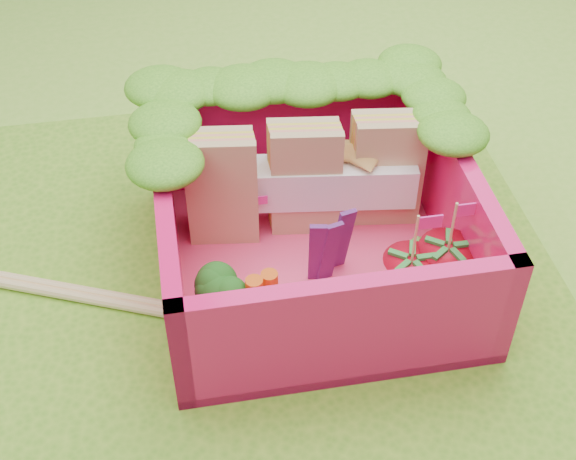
% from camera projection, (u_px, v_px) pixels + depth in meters
% --- Properties ---
extents(ground, '(14.00, 14.00, 0.00)m').
position_uv_depth(ground, '(261.00, 271.00, 3.60)').
color(ground, '#81C638').
rests_on(ground, ground).
extents(placemat, '(2.60, 2.60, 0.03)m').
position_uv_depth(placemat, '(261.00, 269.00, 3.59)').
color(placemat, '#63A625').
rests_on(placemat, ground).
extents(bento_floor, '(1.30, 1.30, 0.05)m').
position_uv_depth(bento_floor, '(314.00, 264.00, 3.56)').
color(bento_floor, '#FF4174').
rests_on(bento_floor, placemat).
extents(bento_box, '(1.30, 1.30, 0.55)m').
position_uv_depth(bento_box, '(315.00, 222.00, 3.39)').
color(bento_box, '#FF1565').
rests_on(bento_box, placemat).
extents(lettuce_ruffle, '(1.43, 0.83, 0.11)m').
position_uv_depth(lettuce_ruffle, '(295.00, 93.00, 3.51)').
color(lettuce_ruffle, '#308418').
rests_on(lettuce_ruffle, bento_box).
extents(sandwich_stack, '(1.07, 0.30, 0.55)m').
position_uv_depth(sandwich_stack, '(306.00, 179.00, 3.53)').
color(sandwich_stack, tan).
rests_on(sandwich_stack, bento_floor).
extents(broccoli, '(0.34, 0.34, 0.26)m').
position_uv_depth(broccoli, '(220.00, 293.00, 3.14)').
color(broccoli, '#568B43').
rests_on(broccoli, bento_floor).
extents(carrot_sticks, '(0.14, 0.12, 0.29)m').
position_uv_depth(carrot_sticks, '(262.00, 301.00, 3.18)').
color(carrot_sticks, '#EB5913').
rests_on(carrot_sticks, bento_floor).
extents(purple_wedges, '(0.19, 0.10, 0.38)m').
position_uv_depth(purple_wedges, '(330.00, 248.00, 3.32)').
color(purple_wedges, '#4B1A5D').
rests_on(purple_wedges, bento_floor).
extents(strawberry_left, '(0.23, 0.23, 0.47)m').
position_uv_depth(strawberry_left, '(409.00, 279.00, 3.28)').
color(strawberry_left, red).
rests_on(strawberry_left, bento_floor).
extents(strawberry_right, '(0.24, 0.24, 0.48)m').
position_uv_depth(strawberry_right, '(445.00, 267.00, 3.33)').
color(strawberry_right, red).
rests_on(strawberry_right, bento_floor).
extents(snap_peas, '(0.62, 0.51, 0.05)m').
position_uv_depth(snap_peas, '(414.00, 277.00, 3.43)').
color(snap_peas, green).
rests_on(snap_peas, bento_floor).
extents(chopsticks, '(2.22, 0.98, 0.05)m').
position_uv_depth(chopsticks, '(17.00, 282.00, 3.48)').
color(chopsticks, '#E9C080').
rests_on(chopsticks, placemat).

